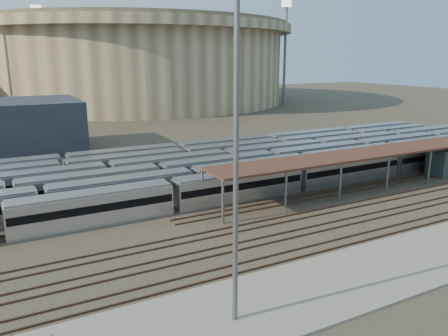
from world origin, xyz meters
The scene contains 9 objects.
ground centered at (0.00, 0.00, 0.00)m, with size 420.00×420.00×0.00m, color #383026.
apron centered at (-5.00, -15.00, 0.10)m, with size 50.00×9.00×0.20m, color gray.
subway_trains centered at (1.11, 18.50, 1.80)m, with size 127.70×23.90×3.60m.
inspection_shed centered at (22.00, 4.00, 4.98)m, with size 60.30×6.00×5.30m.
empty_tracks centered at (0.00, -5.00, 0.09)m, with size 170.00×9.62×0.18m.
stadium centered at (25.00, 140.00, 16.47)m, with size 124.00×124.00×32.50m.
floodlight_2 centered at (70.00, 100.00, 20.65)m, with size 4.00×1.00×38.40m.
floodlight_3 centered at (-10.00, 160.00, 20.65)m, with size 4.00×1.00×38.40m.
yard_light_pole centered at (-15.93, -15.72, 11.17)m, with size 0.80×0.36×21.77m.
Camera 1 is at (-29.36, -39.62, 18.29)m, focal length 35.00 mm.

